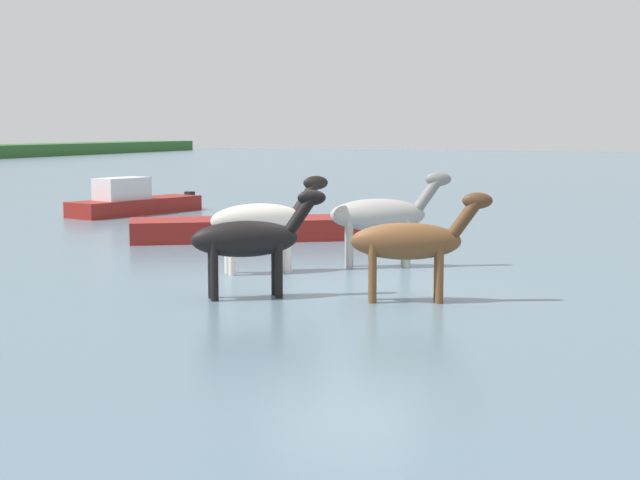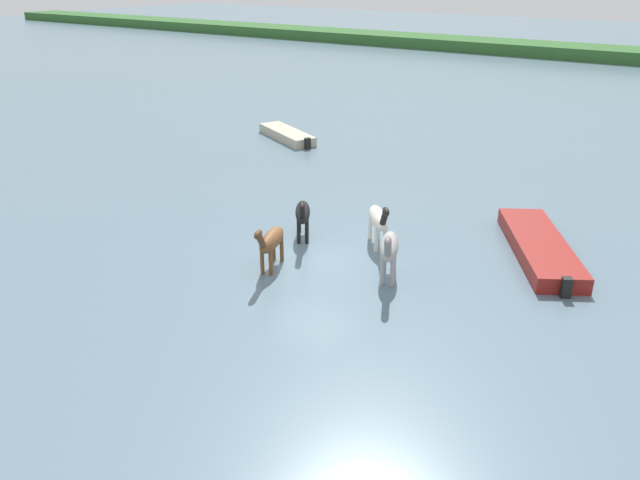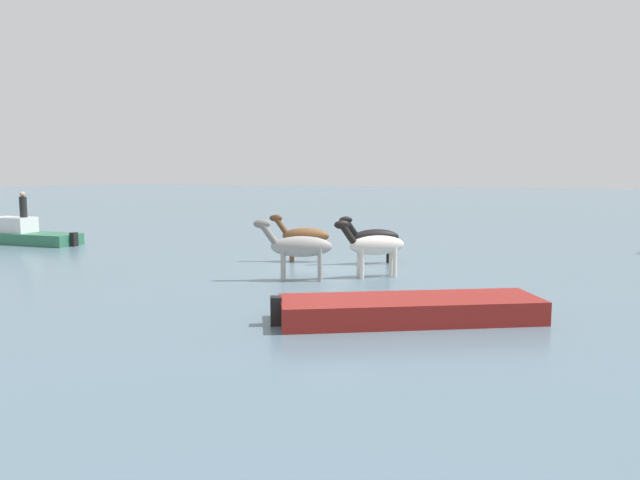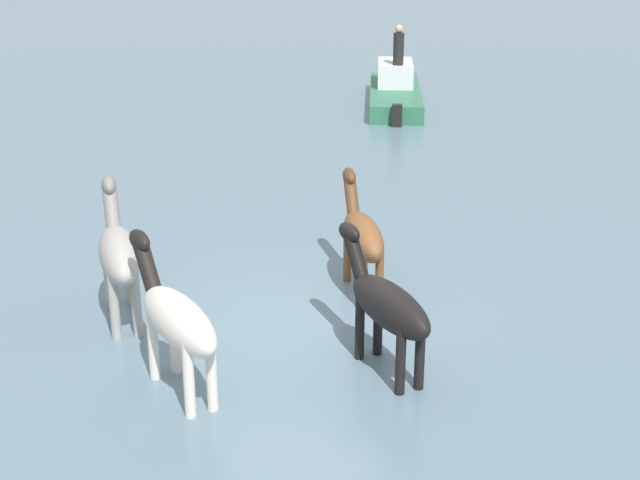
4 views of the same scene
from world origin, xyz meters
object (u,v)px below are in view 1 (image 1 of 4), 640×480
at_px(horse_pinto_flank, 382,215).
at_px(boat_tender_starboard, 250,232).
at_px(horse_rear_stallion, 262,220).
at_px(horse_gray_outer, 250,239).
at_px(horse_dark_mare, 411,242).
at_px(boat_skiff_near, 133,204).

xyz_separation_m(horse_pinto_flank, boat_tender_starboard, (3.42, 4.36, -0.85)).
relative_size(horse_rear_stallion, horse_gray_outer, 1.00).
bearing_deg(boat_tender_starboard, horse_pinto_flank, 111.95).
bearing_deg(horse_dark_mare, horse_rear_stallion, 131.97).
relative_size(horse_pinto_flank, boat_skiff_near, 0.48).
xyz_separation_m(horse_rear_stallion, horse_gray_outer, (-2.53, -0.87, -0.05)).
distance_m(horse_rear_stallion, horse_gray_outer, 2.68).
relative_size(horse_gray_outer, horse_dark_mare, 0.92).
height_order(horse_rear_stallion, horse_pinto_flank, horse_pinto_flank).
relative_size(horse_gray_outer, horse_pinto_flank, 0.87).
xyz_separation_m(horse_dark_mare, horse_pinto_flank, (3.43, 1.44, 0.08)).
xyz_separation_m(horse_rear_stallion, boat_skiff_near, (9.96, 8.73, -0.69)).
bearing_deg(horse_dark_mare, boat_tender_starboard, 112.71).
bearing_deg(boat_skiff_near, horse_gray_outer, 54.92).
height_order(horse_dark_mare, boat_skiff_near, horse_dark_mare).
height_order(horse_gray_outer, boat_tender_starboard, horse_gray_outer).
xyz_separation_m(boat_tender_starboard, boat_skiff_near, (5.11, 6.33, 0.13)).
relative_size(horse_gray_outer, boat_tender_starboard, 0.35).
relative_size(horse_gray_outer, boat_skiff_near, 0.41).
distance_m(horse_dark_mare, boat_tender_starboard, 9.00).
relative_size(horse_rear_stallion, boat_skiff_near, 0.41).
bearing_deg(horse_rear_stallion, boat_skiff_near, 91.46).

